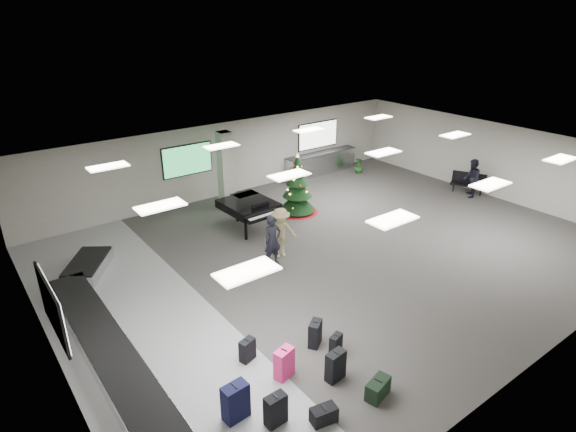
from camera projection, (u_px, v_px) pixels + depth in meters
ground at (336, 251)px, 16.45m from camera, size 18.00×18.00×0.00m
room_envelope at (316, 184)px, 15.80m from camera, size 18.02×14.02×3.21m
baggage_carousel at (105, 332)px, 12.00m from camera, size 2.28×9.71×0.43m
service_counter at (321, 163)px, 23.86m from camera, size 4.05×0.65×1.08m
suitcase_0 at (276, 410)px, 9.52m from camera, size 0.45×0.25×0.71m
suitcase_1 at (335, 366)px, 10.67m from camera, size 0.49×0.30×0.74m
pink_suitcase at (284, 363)px, 10.74m from camera, size 0.52×0.37×0.75m
suitcase_3 at (315, 333)px, 11.77m from camera, size 0.50×0.45×0.68m
navy_suitcase at (236, 402)px, 9.63m from camera, size 0.55×0.34×0.84m
green_duffel at (378, 388)px, 10.24m from camera, size 0.68×0.46×0.43m
suitcase_7 at (336, 344)px, 11.51m from camera, size 0.39×0.29×0.53m
suitcase_8 at (247, 350)px, 11.27m from camera, size 0.43×0.32×0.58m
black_duffel at (324, 415)px, 9.62m from camera, size 0.58×0.39×0.37m
christmas_tree at (297, 192)px, 19.26m from camera, size 1.73×1.73×2.47m
grand_piano at (249, 206)px, 17.79m from camera, size 1.78×2.23×1.24m
bench at (469, 182)px, 21.34m from camera, size 1.08×1.53×0.92m
traveler_a at (273, 241)px, 15.28m from camera, size 0.63×0.43×1.68m
traveler_b at (281, 233)px, 15.79m from camera, size 1.25×0.94×1.72m
traveler_bench at (472, 178)px, 20.81m from camera, size 1.04×1.01×1.69m
potted_plant_left at (290, 176)px, 22.50m from camera, size 0.50×0.53×0.77m
potted_plant_right at (359, 165)px, 24.02m from camera, size 0.61×0.61×0.78m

